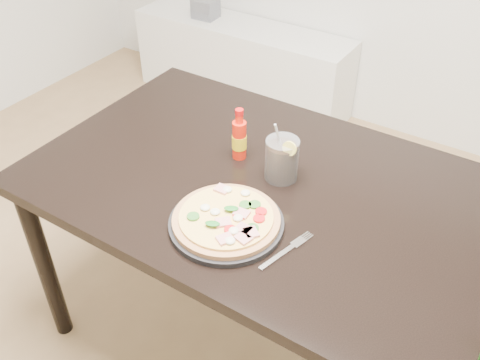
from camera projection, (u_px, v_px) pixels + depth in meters
The scene contains 8 objects.
dining_table at pixel (261, 201), 1.66m from camera, with size 1.40×0.90×0.75m.
plate at pixel (226, 224), 1.45m from camera, with size 0.31×0.31×0.02m, color black.
pizza at pixel (227, 218), 1.43m from camera, with size 0.29×0.29×0.03m.
hot_sauce_bottle at pixel (239, 139), 1.66m from camera, with size 0.05×0.05×0.17m.
cola_cup at pixel (282, 160), 1.58m from camera, with size 0.10×0.10×0.19m.
fork at pixel (288, 250), 1.38m from camera, with size 0.06×0.19×0.00m.
media_console at pixel (242, 63), 3.36m from camera, with size 1.40×0.34×0.50m, color white.
cd_stack at pixel (206, 8), 3.26m from camera, with size 0.14×0.12×0.11m.
Camera 1 is at (0.87, -0.54, 1.74)m, focal length 40.00 mm.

